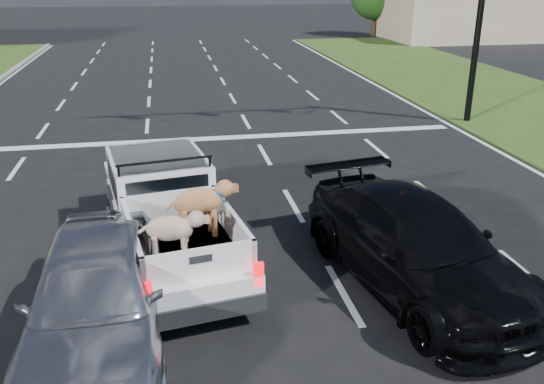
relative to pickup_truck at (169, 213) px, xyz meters
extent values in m
plane|color=black|center=(1.10, -1.91, -0.92)|extent=(160.00, 160.00, 0.00)
cube|color=silver|center=(-0.65, 4.09, -0.91)|extent=(0.12, 60.00, 0.01)
cube|color=silver|center=(2.85, 4.09, -0.91)|extent=(0.12, 60.00, 0.01)
cube|color=silver|center=(6.35, 4.09, -0.91)|extent=(0.12, 60.00, 0.01)
cube|color=silver|center=(9.90, 4.09, -0.91)|extent=(0.15, 60.00, 0.01)
cube|color=silver|center=(1.10, 8.09, -0.91)|extent=(17.00, 0.45, 0.01)
cylinder|color=black|center=(10.70, 8.59, 2.58)|extent=(0.22, 0.22, 7.00)
cube|color=#BBAA8F|center=(23.10, 32.09, 0.88)|extent=(12.00, 7.00, 3.60)
cylinder|color=#332114|center=(17.10, 36.09, 0.16)|extent=(0.44, 0.44, 2.16)
cylinder|color=#332114|center=(25.10, 36.09, 0.16)|extent=(0.44, 0.44, 2.16)
cylinder|color=#332114|center=(31.10, 36.09, 0.16)|extent=(0.44, 0.44, 2.16)
cylinder|color=black|center=(-0.50, -2.17, -0.55)|extent=(0.39, 0.78, 0.74)
cylinder|color=black|center=(1.18, -1.89, -0.55)|extent=(0.39, 0.78, 0.74)
cylinder|color=black|center=(-1.10, 1.39, -0.55)|extent=(0.39, 0.78, 0.74)
cylinder|color=black|center=(0.58, 1.68, -0.55)|extent=(0.39, 0.78, 0.74)
cube|color=white|center=(0.03, -0.20, -0.27)|extent=(2.69, 5.42, 0.51)
cube|color=white|center=(-0.17, 1.01, 0.40)|extent=(2.15, 2.52, 0.84)
cube|color=black|center=(0.01, -0.09, 0.43)|extent=(1.50, 0.28, 0.61)
cylinder|color=black|center=(-0.01, 0.04, 1.02)|extent=(1.74, 0.34, 0.05)
cube|color=black|center=(0.22, -1.33, -0.05)|extent=(2.13, 2.75, 0.06)
cube|color=white|center=(-0.60, -1.47, 0.24)|extent=(0.49, 2.47, 0.51)
cube|color=white|center=(1.04, -1.20, 0.24)|extent=(0.49, 2.47, 0.51)
cube|color=white|center=(0.42, -2.53, 0.24)|extent=(1.73, 0.37, 0.51)
cube|color=red|center=(-0.37, -2.87, 0.01)|extent=(0.16, 0.08, 0.39)
cube|color=red|center=(1.27, -2.59, 0.01)|extent=(0.16, 0.08, 0.39)
cube|color=black|center=(0.44, -2.66, -0.45)|extent=(1.90, 0.60, 0.29)
imported|color=#AFB1B6|center=(-1.10, -2.52, -0.11)|extent=(1.96, 4.79, 1.63)
imported|color=black|center=(4.13, -1.82, -0.15)|extent=(3.11, 5.64, 1.55)
camera|label=1|loc=(0.10, -10.07, 4.30)|focal=38.00mm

